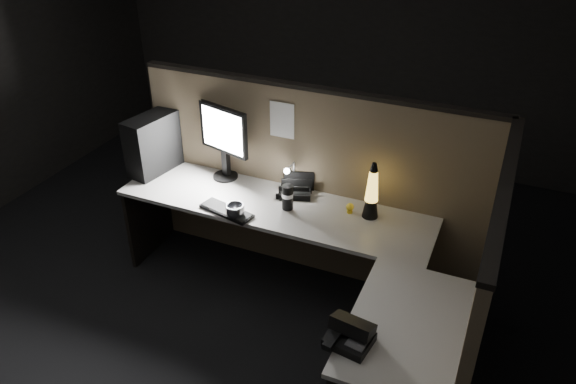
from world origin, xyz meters
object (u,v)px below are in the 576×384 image
at_px(pc_tower, 153,144).
at_px(lava_lamp, 372,195).
at_px(keyboard, 227,211).
at_px(desk_phone, 350,334).
at_px(monitor, 224,136).

xyz_separation_m(pc_tower, lava_lamp, (1.75, 0.03, -0.06)).
height_order(keyboard, lava_lamp, lava_lamp).
distance_m(pc_tower, desk_phone, 2.29).
xyz_separation_m(monitor, keyboard, (0.25, -0.45, -0.34)).
distance_m(keyboard, desk_phone, 1.43).
distance_m(monitor, lava_lamp, 1.20).
bearing_deg(lava_lamp, pc_tower, -179.06).
height_order(keyboard, desk_phone, desk_phone).
xyz_separation_m(monitor, lava_lamp, (1.19, -0.10, -0.18)).
relative_size(monitor, lava_lamp, 1.39).
bearing_deg(lava_lamp, desk_phone, -78.85).
relative_size(lava_lamp, desk_phone, 1.63).
bearing_deg(keyboard, lava_lamp, 33.28).
relative_size(pc_tower, desk_phone, 1.79).
xyz_separation_m(pc_tower, monitor, (0.56, 0.13, 0.12)).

